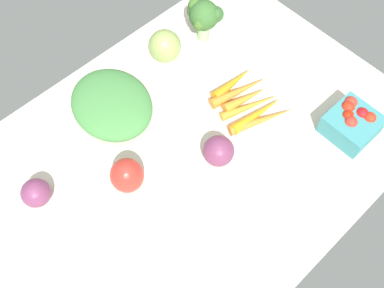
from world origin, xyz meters
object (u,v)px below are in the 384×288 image
bell_pepper_red (127,175)px  broccoli_head (204,16)px  red_onion_near_basket (218,151)px  red_onion_center (36,193)px  heirloom_tomato_green (165,46)px  carrot_bunch (248,101)px  leafy_greens_clump (112,104)px  berry_basket (352,122)px

bell_pepper_red → broccoli_head: 47.96cm
red_onion_near_basket → red_onion_center: (36.24, -20.09, -0.40)cm
heirloom_tomato_green → red_onion_center: bearing=13.5°
bell_pepper_red → carrot_bunch: bearing=174.5°
red_onion_near_basket → broccoli_head: bearing=-128.9°
leafy_greens_clump → red_onion_near_basket: 29.05cm
bell_pepper_red → red_onion_near_basket: bell_pepper_red is taller
leafy_greens_clump → red_onion_near_basket: bearing=109.1°
broccoli_head → berry_basket: bearing=95.9°
carrot_bunch → red_onion_near_basket: 17.46cm
red_onion_near_basket → broccoli_head: 38.39cm
carrot_bunch → red_onion_near_basket: size_ratio=2.60×
leafy_greens_clump → bell_pepper_red: bell_pepper_red is taller
red_onion_center → heirloom_tomato_green: bearing=-166.5°
carrot_bunch → broccoli_head: (-7.67, -23.81, 6.69)cm
red_onion_near_basket → heirloom_tomato_green: (-11.62, -31.55, 0.66)cm
carrot_bunch → heirloom_tomato_green: heirloom_tomato_green is taller
berry_basket → broccoli_head: bearing=-84.1°
red_onion_center → broccoli_head: bearing=-170.9°
carrot_bunch → bell_pepper_red: size_ratio=2.22×
carrot_bunch → berry_basket: bearing=119.4°
red_onion_near_basket → heirloom_tomato_green: size_ratio=0.85×
red_onion_near_basket → red_onion_center: 41.43cm
carrot_bunch → bell_pepper_red: (35.57, -3.41, 2.93)cm
red_onion_center → berry_basket: bearing=150.8°
bell_pepper_red → berry_basket: size_ratio=0.76×
leafy_greens_clump → carrot_bunch: (-25.78, 21.57, -1.67)cm
red_onion_near_basket → red_onion_center: red_onion_near_basket is taller
bell_pepper_red → red_onion_near_basket: 21.41cm
leafy_greens_clump → bell_pepper_red: 20.67cm
bell_pepper_red → heirloom_tomato_green: same height
carrot_bunch → red_onion_center: 54.44cm
red_onion_near_basket → red_onion_center: size_ratio=1.12×
heirloom_tomato_green → broccoli_head: 13.03cm
berry_basket → broccoli_head: broccoli_head is taller
bell_pepper_red → leafy_greens_clump: bearing=-118.3°
red_onion_near_basket → broccoli_head: (-23.96, -29.68, 4.39)cm
red_onion_center → broccoli_head: broccoli_head is taller
leafy_greens_clump → red_onion_center: 27.73cm
bell_pepper_red → heirloom_tomato_green: bearing=-144.2°
red_onion_center → broccoli_head: 61.14cm
berry_basket → red_onion_near_basket: bearing=-29.4°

